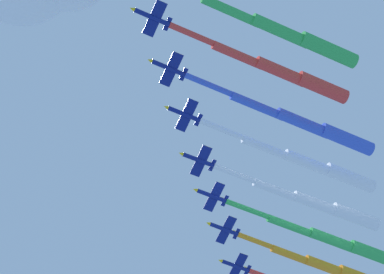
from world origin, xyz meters
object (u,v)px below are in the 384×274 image
object	(u,v)px
jet_lead	(281,31)
jet_starboard_outer	(325,266)
jet_port_inner	(281,71)
jet_starboard_mid	(317,204)
jet_starboard_inner	(304,123)
jet_port_mid	(310,163)
jet_port_outer	(334,241)

from	to	relation	value
jet_lead	jet_starboard_outer	bearing A→B (deg)	80.89
jet_port_inner	jet_starboard_mid	size ratio (longest dim) A/B	0.96
jet_lead	jet_starboard_inner	size ratio (longest dim) A/B	0.99
jet_port_inner	jet_port_mid	xyz separation A→B (m)	(7.42, 28.45, -0.66)
jet_lead	jet_port_outer	xyz separation A→B (m)	(14.91, 68.99, 0.91)
jet_starboard_mid	jet_starboard_inner	bearing A→B (deg)	-98.48
jet_lead	jet_port_outer	distance (m)	70.59
jet_lead	jet_starboard_inner	bearing A→B (deg)	78.34
jet_port_mid	jet_starboard_outer	world-z (taller)	jet_starboard_outer
jet_port_outer	jet_starboard_outer	distance (m)	11.64
jet_starboard_inner	jet_port_outer	size ratio (longest dim) A/B	0.97
jet_starboard_inner	jet_starboard_outer	bearing A→B (deg)	82.24
jet_starboard_outer	jet_port_inner	bearing A→B (deg)	-100.65
jet_lead	jet_starboard_inner	world-z (taller)	jet_starboard_inner
jet_port_inner	jet_port_mid	bearing A→B (deg)	75.39
jet_port_mid	jet_starboard_mid	bearing A→B (deg)	80.81
jet_lead	jet_port_outer	bearing A→B (deg)	77.80
jet_port_inner	jet_starboard_mid	bearing A→B (deg)	77.06
jet_lead	jet_starboard_inner	xyz separation A→B (m)	(5.69, 27.56, 1.08)
jet_port_inner	jet_starboard_outer	bearing A→B (deg)	79.35
jet_starboard_mid	jet_starboard_outer	bearing A→B (deg)	82.93
jet_starboard_inner	jet_lead	bearing A→B (deg)	-101.66
jet_port_inner	jet_starboard_inner	world-z (taller)	jet_port_inner
jet_port_inner	jet_starboard_mid	world-z (taller)	jet_port_inner
jet_lead	jet_port_mid	distance (m)	41.29
jet_port_inner	jet_port_mid	distance (m)	29.41
jet_lead	jet_port_outer	world-z (taller)	jet_port_outer
jet_starboard_inner	jet_starboard_outer	size ratio (longest dim) A/B	1.12
jet_starboard_inner	jet_starboard_outer	xyz separation A→B (m)	(7.20, 52.82, 1.08)
jet_port_mid	jet_port_inner	bearing A→B (deg)	-104.61
jet_lead	jet_port_inner	world-z (taller)	jet_port_inner
jet_lead	jet_port_mid	world-z (taller)	jet_port_mid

